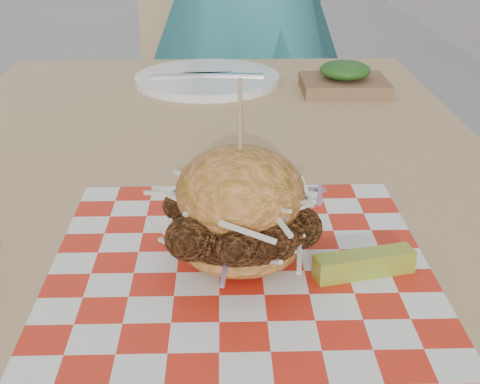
{
  "coord_description": "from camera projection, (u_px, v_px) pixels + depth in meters",
  "views": [
    {
      "loc": [
        0.22,
        -0.79,
        1.08
      ],
      "look_at": [
        0.24,
        -0.23,
        0.82
      ],
      "focal_mm": 50.0,
      "sensor_mm": 36.0,
      "label": 1
    }
  ],
  "objects": [
    {
      "name": "paper_liner",
      "position": [
        240.0,
        262.0,
        0.65
      ],
      "size": [
        0.36,
        0.36,
        0.0
      ],
      "primitive_type": "cube",
      "color": "red",
      "rests_on": "patio_table"
    },
    {
      "name": "sandwich",
      "position": [
        240.0,
        214.0,
        0.62
      ],
      "size": [
        0.16,
        0.16,
        0.18
      ],
      "color": "#D67B3C",
      "rests_on": "paper_liner"
    },
    {
      "name": "kraft_tray",
      "position": [
        344.0,
        80.0,
        1.18
      ],
      "size": [
        0.15,
        0.12,
        0.06
      ],
      "color": "brown",
      "rests_on": "patio_table"
    },
    {
      "name": "pickle_spear",
      "position": [
        364.0,
        264.0,
        0.62
      ],
      "size": [
        0.1,
        0.04,
        0.02
      ],
      "primitive_type": "cube",
      "rotation": [
        0.0,
        0.0,
        0.23
      ],
      "color": "#A0AD32",
      "rests_on": "paper_liner"
    },
    {
      "name": "patio_table",
      "position": [
        204.0,
        219.0,
        0.91
      ],
      "size": [
        0.8,
        1.2,
        0.75
      ],
      "color": "tan",
      "rests_on": "ground"
    },
    {
      "name": "patio_chair",
      "position": [
        213.0,
        89.0,
        1.93
      ],
      "size": [
        0.43,
        0.44,
        0.95
      ],
      "rotation": [
        0.0,
        0.0,
        -0.02
      ],
      "color": "tan",
      "rests_on": "ground"
    },
    {
      "name": "place_setting",
      "position": [
        207.0,
        79.0,
        1.25
      ],
      "size": [
        0.27,
        0.27,
        0.02
      ],
      "color": "white",
      "rests_on": "patio_table"
    }
  ]
}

